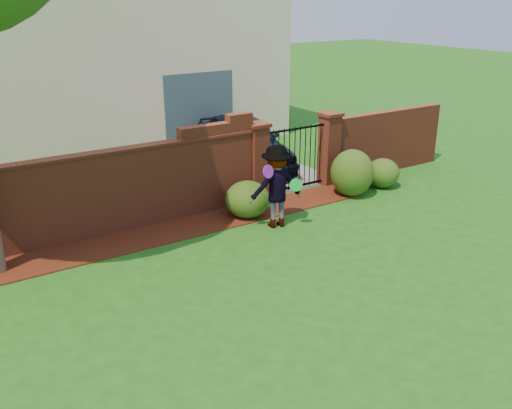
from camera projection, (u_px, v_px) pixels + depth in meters
ground at (269, 297)px, 9.22m from camera, size 80.00×80.00×0.01m
mulch_bed at (137, 239)px, 11.34m from camera, size 11.10×1.08×0.03m
brick_wall at (70, 197)px, 10.99m from camera, size 8.70×0.31×2.16m
brick_wall_return at (385, 142)px, 15.42m from camera, size 4.00×0.25×1.70m
pillar_left at (257, 161)px, 13.23m from camera, size 0.50×0.50×1.88m
pillar_right at (329, 148)px, 14.36m from camera, size 0.50×0.50×1.88m
iron_gate at (295, 159)px, 13.83m from camera, size 1.78×0.03×1.60m
driveway at (216, 155)px, 17.27m from camera, size 3.20×8.00×0.01m
house at (85, 44)px, 18.00m from camera, size 12.40×6.40×6.30m
car at (247, 143)px, 15.69m from camera, size 2.41×4.53×1.47m
shrub_left at (247, 199)px, 12.39m from camera, size 1.00×1.00×0.82m
shrub_middle at (352, 173)px, 13.65m from camera, size 1.05×1.05×1.16m
shrub_right at (383, 173)px, 14.31m from camera, size 0.85×0.85×0.75m
man at (277, 187)px, 11.70m from camera, size 1.27×0.91×1.78m
frisbee_purple at (268, 171)px, 11.28m from camera, size 0.29×0.13×0.28m
frisbee_green at (296, 185)px, 11.54m from camera, size 0.25×0.21×0.27m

